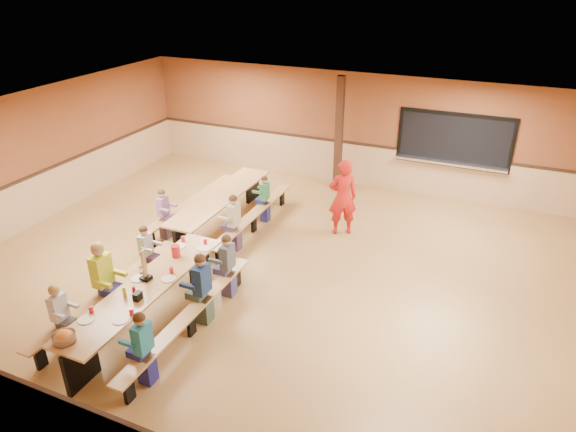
% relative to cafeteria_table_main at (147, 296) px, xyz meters
% --- Properties ---
extents(ground, '(12.00, 12.00, 0.00)m').
position_rel_cafeteria_table_main_xyz_m(ground, '(1.23, 2.33, -0.53)').
color(ground, olive).
rests_on(ground, ground).
extents(room_envelope, '(12.04, 10.04, 3.02)m').
position_rel_cafeteria_table_main_xyz_m(room_envelope, '(1.23, 2.33, 0.16)').
color(room_envelope, brown).
rests_on(room_envelope, ground).
extents(kitchen_pass_through, '(2.78, 0.28, 1.38)m').
position_rel_cafeteria_table_main_xyz_m(kitchen_pass_through, '(3.83, 7.29, 0.96)').
color(kitchen_pass_through, black).
rests_on(kitchen_pass_through, ground).
extents(structural_post, '(0.18, 0.18, 3.00)m').
position_rel_cafeteria_table_main_xyz_m(structural_post, '(1.03, 6.73, 0.97)').
color(structural_post, '#321B10').
rests_on(structural_post, ground).
extents(cafeteria_table_main, '(1.91, 3.70, 0.74)m').
position_rel_cafeteria_table_main_xyz_m(cafeteria_table_main, '(0.00, 0.00, 0.00)').
color(cafeteria_table_main, '#AB7843').
rests_on(cafeteria_table_main, ground).
extents(cafeteria_table_second, '(1.91, 3.70, 0.74)m').
position_rel_cafeteria_table_main_xyz_m(cafeteria_table_second, '(-0.71, 3.63, 0.00)').
color(cafeteria_table_second, '#AB7843').
rests_on(cafeteria_table_second, ground).
extents(seated_child_white_left, '(0.34, 0.28, 1.15)m').
position_rel_cafeteria_table_main_xyz_m(seated_child_white_left, '(-0.82, -1.06, 0.05)').
color(seated_child_white_left, silver).
rests_on(seated_child_white_left, ground).
extents(seated_adult_yellow, '(0.45, 0.37, 1.38)m').
position_rel_cafeteria_table_main_xyz_m(seated_adult_yellow, '(-0.82, -0.09, 0.16)').
color(seated_adult_yellow, '#CEE627').
rests_on(seated_adult_yellow, ground).
extents(seated_child_grey_left, '(0.34, 0.27, 1.14)m').
position_rel_cafeteria_table_main_xyz_m(seated_child_grey_left, '(-0.82, 1.06, 0.04)').
color(seated_child_grey_left, '#B1B1B1').
rests_on(seated_child_grey_left, ground).
extents(seated_child_teal_right, '(0.36, 0.30, 1.20)m').
position_rel_cafeteria_table_main_xyz_m(seated_child_teal_right, '(0.83, -1.14, 0.07)').
color(seated_child_teal_right, teal).
rests_on(seated_child_teal_right, ground).
extents(seated_child_navy_right, '(0.41, 0.33, 1.29)m').
position_rel_cafeteria_table_main_xyz_m(seated_child_navy_right, '(0.83, 0.40, 0.12)').
color(seated_child_navy_right, navy).
rests_on(seated_child_navy_right, ground).
extents(seated_child_char_right, '(0.37, 0.30, 1.22)m').
position_rel_cafeteria_table_main_xyz_m(seated_child_char_right, '(0.83, 1.24, 0.08)').
color(seated_child_char_right, '#494D53').
rests_on(seated_child_char_right, ground).
extents(seated_child_purple_sec, '(0.34, 0.28, 1.14)m').
position_rel_cafeteria_table_main_xyz_m(seated_child_purple_sec, '(-1.54, 2.58, 0.04)').
color(seated_child_purple_sec, '#8A5A90').
rests_on(seated_child_purple_sec, ground).
extents(seated_child_green_sec, '(0.32, 0.26, 1.11)m').
position_rel_cafeteria_table_main_xyz_m(seated_child_green_sec, '(0.11, 4.22, 0.03)').
color(seated_child_green_sec, '#327B4D').
rests_on(seated_child_green_sec, ground).
extents(seated_child_tan_sec, '(0.38, 0.31, 1.23)m').
position_rel_cafeteria_table_main_xyz_m(seated_child_tan_sec, '(0.11, 2.76, 0.09)').
color(seated_child_tan_sec, '#B6B490').
rests_on(seated_child_tan_sec, ground).
extents(standing_woman, '(0.76, 0.68, 1.74)m').
position_rel_cafeteria_table_main_xyz_m(standing_woman, '(1.94, 4.37, 0.34)').
color(standing_woman, red).
rests_on(standing_woman, ground).
extents(punch_pitcher, '(0.16, 0.16, 0.22)m').
position_rel_cafeteria_table_main_xyz_m(punch_pitcher, '(-0.08, 0.97, 0.32)').
color(punch_pitcher, red).
rests_on(punch_pitcher, cafeteria_table_main).
extents(chip_bowl, '(0.32, 0.32, 0.15)m').
position_rel_cafeteria_table_main_xyz_m(chip_bowl, '(-0.17, -1.58, 0.29)').
color(chip_bowl, orange).
rests_on(chip_bowl, cafeteria_table_main).
extents(napkin_dispenser, '(0.10, 0.14, 0.13)m').
position_rel_cafeteria_table_main_xyz_m(napkin_dispenser, '(0.14, -0.37, 0.28)').
color(napkin_dispenser, black).
rests_on(napkin_dispenser, cafeteria_table_main).
extents(condiment_mustard, '(0.06, 0.06, 0.17)m').
position_rel_cafeteria_table_main_xyz_m(condiment_mustard, '(-0.11, -0.38, 0.30)').
color(condiment_mustard, yellow).
rests_on(condiment_mustard, cafeteria_table_main).
extents(condiment_ketchup, '(0.06, 0.06, 0.17)m').
position_rel_cafeteria_table_main_xyz_m(condiment_ketchup, '(0.01, -0.30, 0.30)').
color(condiment_ketchup, '#B2140F').
rests_on(condiment_ketchup, cafeteria_table_main).
extents(table_paddle, '(0.16, 0.16, 0.56)m').
position_rel_cafeteria_table_main_xyz_m(table_paddle, '(-0.10, 0.14, 0.35)').
color(table_paddle, black).
rests_on(table_paddle, cafeteria_table_main).
extents(place_settings, '(0.65, 3.30, 0.11)m').
position_rel_cafeteria_table_main_xyz_m(place_settings, '(0.00, 0.00, 0.27)').
color(place_settings, beige).
rests_on(place_settings, cafeteria_table_main).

